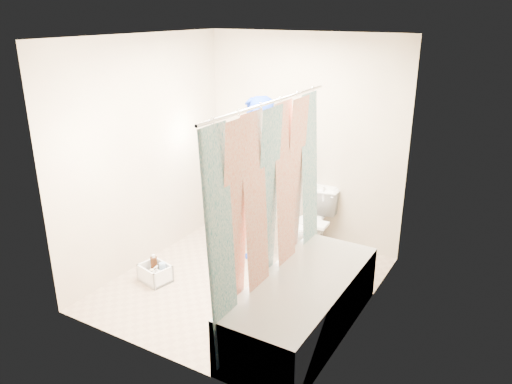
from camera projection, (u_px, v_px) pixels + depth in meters
The scene contains 14 objects.
floor at pixel (244, 283), 5.07m from camera, with size 2.60×2.60×0.00m, color tan.
ceiling at pixel (242, 36), 4.24m from camera, with size 2.40×2.60×0.02m, color silver.
wall_back at pixel (303, 141), 5.70m from camera, with size 2.40×0.02×2.40m, color beige.
wall_front at pixel (149, 218), 3.60m from camera, with size 2.40×0.02×2.40m, color beige.
wall_left at pixel (146, 153), 5.22m from camera, with size 0.02×2.60×2.40m, color beige.
wall_right at pixel (368, 193), 4.08m from camera, with size 0.02×2.60×2.40m, color beige.
bathtub at pixel (303, 304), 4.23m from camera, with size 0.70×1.75×0.50m.
curtain_rod at pixel (271, 102), 3.80m from camera, with size 0.02×0.02×1.90m, color silver.
shower_curtain at pixel (270, 215), 4.12m from camera, with size 0.06×1.75×1.80m, color white.
toilet at pixel (311, 224), 5.57m from camera, with size 0.40×0.70×0.72m, color silver.
tank_lid at pixel (308, 223), 5.46m from camera, with size 0.44×0.19×0.03m, color white.
tank_internals at pixel (316, 189), 5.63m from camera, with size 0.18×0.06×0.23m.
plumber at pixel (255, 178), 5.42m from camera, with size 0.65×0.43×1.78m, color navy.
cleaning_caddy at pixel (156, 274), 5.07m from camera, with size 0.35×0.30×0.23m.
Camera 1 is at (2.34, -3.76, 2.62)m, focal length 35.00 mm.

